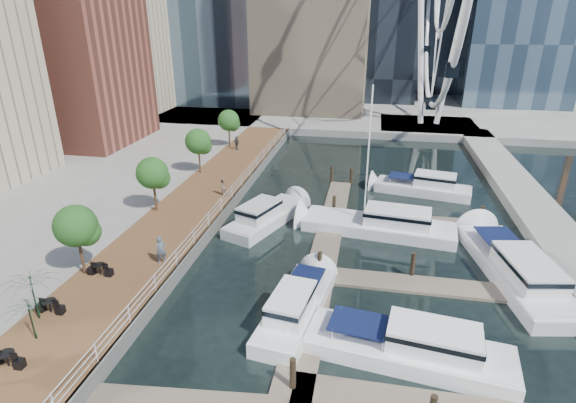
# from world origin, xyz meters

# --- Properties ---
(ground) EXTENTS (520.00, 520.00, 0.00)m
(ground) POSITION_xyz_m (0.00, 0.00, 0.00)
(ground) COLOR black
(ground) RESTS_ON ground
(boardwalk) EXTENTS (6.00, 60.00, 1.00)m
(boardwalk) POSITION_xyz_m (-9.00, 15.00, 0.50)
(boardwalk) COLOR brown
(boardwalk) RESTS_ON ground
(seawall) EXTENTS (0.25, 60.00, 1.00)m
(seawall) POSITION_xyz_m (-6.00, 15.00, 0.50)
(seawall) COLOR #595954
(seawall) RESTS_ON ground
(land_far) EXTENTS (200.00, 114.00, 1.00)m
(land_far) POSITION_xyz_m (0.00, 102.00, 0.50)
(land_far) COLOR gray
(land_far) RESTS_ON ground
(breakwater) EXTENTS (4.00, 60.00, 1.00)m
(breakwater) POSITION_xyz_m (20.00, 20.00, 0.50)
(breakwater) COLOR gray
(breakwater) RESTS_ON ground
(pier) EXTENTS (14.00, 12.00, 1.00)m
(pier) POSITION_xyz_m (14.00, 52.00, 0.50)
(pier) COLOR gray
(pier) RESTS_ON ground
(railing) EXTENTS (0.10, 60.00, 1.05)m
(railing) POSITION_xyz_m (-6.10, 15.00, 1.52)
(railing) COLOR white
(railing) RESTS_ON boardwalk
(floating_docks) EXTENTS (16.00, 34.00, 2.60)m
(floating_docks) POSITION_xyz_m (7.97, 9.98, 0.49)
(floating_docks) COLOR #6D6051
(floating_docks) RESTS_ON ground
(midrise_condos) EXTENTS (19.00, 67.00, 28.00)m
(midrise_condos) POSITION_xyz_m (-33.57, 26.82, 13.42)
(midrise_condos) COLOR #BCAD8E
(midrise_condos) RESTS_ON ground
(street_trees) EXTENTS (2.60, 42.60, 4.60)m
(street_trees) POSITION_xyz_m (-11.40, 14.00, 4.29)
(street_trees) COLOR #3F2B1C
(street_trees) RESTS_ON ground
(cafe_tables) EXTENTS (2.50, 13.70, 0.74)m
(cafe_tables) POSITION_xyz_m (-10.40, -2.00, 1.37)
(cafe_tables) COLOR black
(cafe_tables) RESTS_ON ground
(yacht_foreground) EXTENTS (11.80, 4.64, 2.15)m
(yacht_foreground) POSITION_xyz_m (8.17, 1.15, 0.00)
(yacht_foreground) COLOR white
(yacht_foreground) RESTS_ON ground
(pedestrian_near) EXTENTS (0.81, 0.78, 1.87)m
(pedestrian_near) POSITION_xyz_m (-7.16, 6.11, 1.94)
(pedestrian_near) COLOR #4E5868
(pedestrian_near) RESTS_ON boardwalk
(pedestrian_mid) EXTENTS (0.86, 0.94, 1.56)m
(pedestrian_mid) POSITION_xyz_m (-7.11, 18.38, 1.78)
(pedestrian_mid) COLOR #8C6F60
(pedestrian_mid) RESTS_ON boardwalk
(pedestrian_far) EXTENTS (1.03, 0.91, 1.67)m
(pedestrian_far) POSITION_xyz_m (-10.15, 32.92, 1.84)
(pedestrian_far) COLOR #363D43
(pedestrian_far) RESTS_ON boardwalk
(moored_yachts) EXTENTS (23.86, 38.80, 11.50)m
(moored_yachts) POSITION_xyz_m (7.32, 13.48, 0.00)
(moored_yachts) COLOR white
(moored_yachts) RESTS_ON ground
(cafe_seating) EXTENTS (4.05, 10.03, 2.68)m
(cafe_seating) POSITION_xyz_m (-10.82, -2.76, 2.20)
(cafe_seating) COLOR #103E18
(cafe_seating) RESTS_ON ground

